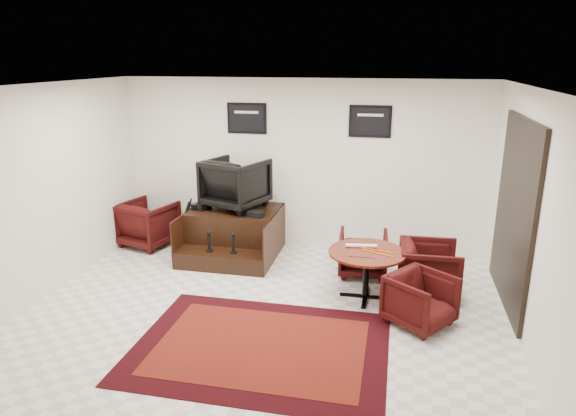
# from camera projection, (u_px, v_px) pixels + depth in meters

# --- Properties ---
(ground) EXTENTS (6.00, 6.00, 0.00)m
(ground) POSITION_uv_depth(u_px,v_px,m) (263.00, 313.00, 6.50)
(ground) COLOR white
(ground) RESTS_ON ground
(room_shell) EXTENTS (6.02, 5.02, 2.81)m
(room_shell) POSITION_uv_depth(u_px,v_px,m) (297.00, 175.00, 6.02)
(room_shell) COLOR silver
(room_shell) RESTS_ON ground
(area_rug) EXTENTS (2.81, 2.11, 0.01)m
(area_rug) POSITION_uv_depth(u_px,v_px,m) (261.00, 347.00, 5.74)
(area_rug) COLOR black
(area_rug) RESTS_ON ground
(shine_podium) EXTENTS (1.44, 1.49, 0.74)m
(shine_podium) POSITION_uv_depth(u_px,v_px,m) (234.00, 233.00, 8.38)
(shine_podium) COLOR black
(shine_podium) RESTS_ON ground
(shine_chair) EXTENTS (1.10, 1.07, 0.90)m
(shine_chair) POSITION_uv_depth(u_px,v_px,m) (236.00, 181.00, 8.28)
(shine_chair) COLOR black
(shine_chair) RESTS_ON shine_podium
(shoes_pair) EXTENTS (0.29, 0.32, 0.10)m
(shoes_pair) POSITION_uv_depth(u_px,v_px,m) (201.00, 206.00, 8.32)
(shoes_pair) COLOR black
(shoes_pair) RESTS_ON shine_podium
(polish_kit) EXTENTS (0.27, 0.21, 0.08)m
(polish_kit) POSITION_uv_depth(u_px,v_px,m) (256.00, 214.00, 7.92)
(polish_kit) COLOR black
(polish_kit) RESTS_ON shine_podium
(umbrella_black) EXTENTS (0.35, 0.13, 0.94)m
(umbrella_black) POSITION_uv_depth(u_px,v_px,m) (182.00, 227.00, 8.30)
(umbrella_black) COLOR black
(umbrella_black) RESTS_ON ground
(umbrella_hooked) EXTENTS (0.34, 0.13, 0.92)m
(umbrella_hooked) POSITION_uv_depth(u_px,v_px,m) (185.00, 223.00, 8.54)
(umbrella_hooked) COLOR black
(umbrella_hooked) RESTS_ON ground
(armchair_side) EXTENTS (1.00, 0.96, 0.84)m
(armchair_side) POSITION_uv_depth(u_px,v_px,m) (148.00, 221.00, 8.74)
(armchair_side) COLOR black
(armchair_side) RESTS_ON ground
(meeting_table) EXTENTS (1.02, 1.02, 0.67)m
(meeting_table) POSITION_uv_depth(u_px,v_px,m) (367.00, 257.00, 6.76)
(meeting_table) COLOR #4E1C0B
(meeting_table) RESTS_ON ground
(table_chair_back) EXTENTS (0.73, 0.69, 0.71)m
(table_chair_back) POSITION_uv_depth(u_px,v_px,m) (363.00, 251.00, 7.58)
(table_chair_back) COLOR black
(table_chair_back) RESTS_ON ground
(table_chair_window) EXTENTS (0.75, 0.80, 0.79)m
(table_chair_window) POSITION_uv_depth(u_px,v_px,m) (429.00, 267.00, 6.92)
(table_chair_window) COLOR black
(table_chair_window) RESTS_ON ground
(table_chair_corner) EXTENTS (0.92, 0.93, 0.70)m
(table_chair_corner) POSITION_uv_depth(u_px,v_px,m) (421.00, 298.00, 6.14)
(table_chair_corner) COLOR black
(table_chair_corner) RESTS_ON ground
(paper_roll) EXTENTS (0.42, 0.11, 0.05)m
(paper_roll) POSITION_uv_depth(u_px,v_px,m) (361.00, 246.00, 6.86)
(paper_roll) COLOR white
(paper_roll) RESTS_ON meeting_table
(table_clutter) EXTENTS (0.57, 0.34, 0.01)m
(table_clutter) POSITION_uv_depth(u_px,v_px,m) (374.00, 253.00, 6.67)
(table_clutter) COLOR orange
(table_clutter) RESTS_ON meeting_table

